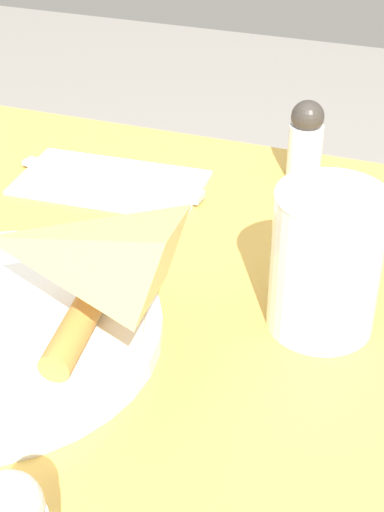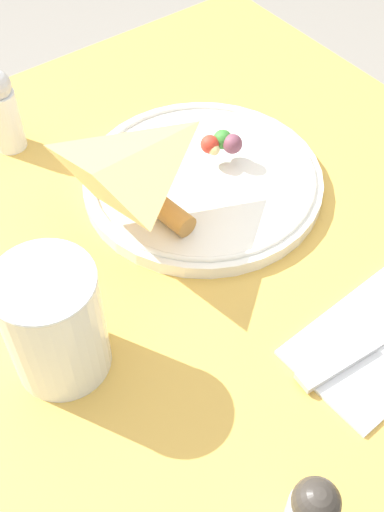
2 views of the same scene
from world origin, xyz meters
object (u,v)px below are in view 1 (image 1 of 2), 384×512
Objects in this scene: dining_table at (181,461)px; milk_glass at (325,268)px; pepper_shaker at (306,140)px; butter_knife at (120,181)px; napkin_folded at (110,183)px.

dining_table is 7.60× the size of milk_glass.
pepper_shaker is (0.07, -0.24, -0.01)m from milk_glass.
dining_table is 0.22m from milk_glass.
butter_knife is 2.47× the size of pepper_shaker.
pepper_shaker is (-0.19, -0.08, 0.04)m from napkin_folded.
pepper_shaker is at bearing -73.99° from milk_glass.
napkin_folded is at bearing 24.05° from pepper_shaker.
butter_knife is at bearing -32.43° from milk_glass.
milk_glass reaches higher than dining_table.
butter_knife is at bearing 25.64° from pepper_shaker.
dining_table is at bearing 125.97° from napkin_folded.
butter_knife is (0.25, -0.16, -0.05)m from milk_glass.
butter_knife reaches higher than napkin_folded.
pepper_shaker is at bearing -95.13° from dining_table.
napkin_folded is (0.16, -0.22, 0.13)m from dining_table.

